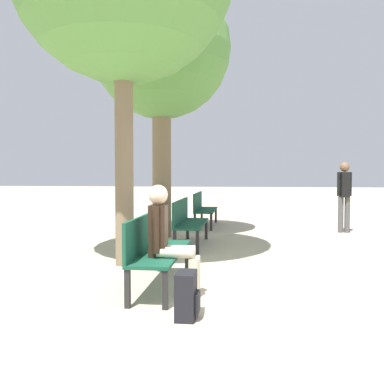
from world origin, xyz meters
TOP-DOWN VIEW (x-y plane):
  - ground_plane at (0.00, 0.00)m, footprint 80.00×80.00m
  - bench_row_0 at (-1.59, 0.49)m, footprint 0.51×1.86m
  - bench_row_1 at (-1.59, 3.66)m, footprint 0.51×1.86m
  - bench_row_2 at (-1.59, 6.84)m, footprint 0.51×1.86m
  - tree_row_1 at (-2.35, 4.86)m, footprint 3.19×3.19m
  - person_seated at (-1.34, 0.14)m, footprint 0.62×0.35m
  - backpack at (-1.01, -0.65)m, footprint 0.23×0.34m
  - pedestrian_near at (2.02, 6.04)m, footprint 0.35×0.27m

SIDE VIEW (x-z plane):
  - ground_plane at x=0.00m, z-range 0.00..0.00m
  - backpack at x=-1.01m, z-range 0.00..0.47m
  - bench_row_0 at x=-1.59m, z-range 0.08..1.01m
  - bench_row_1 at x=-1.59m, z-range 0.08..1.01m
  - bench_row_2 at x=-1.59m, z-range 0.08..1.01m
  - person_seated at x=-1.34m, z-range 0.04..1.38m
  - pedestrian_near at x=2.02m, z-range 0.13..1.88m
  - tree_row_1 at x=-2.35m, z-range 1.31..7.23m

